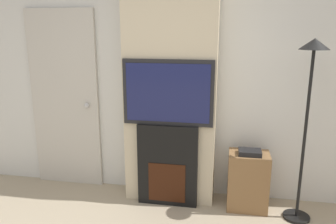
% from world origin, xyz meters
% --- Properties ---
extents(wall_back, '(6.00, 0.06, 2.70)m').
position_xyz_m(wall_back, '(0.00, 2.03, 1.35)').
color(wall_back, silver).
rests_on(wall_back, ground_plane).
extents(chimney_breast, '(0.97, 0.31, 2.70)m').
position_xyz_m(chimney_breast, '(0.00, 1.85, 1.35)').
color(chimney_breast, beige).
rests_on(chimney_breast, ground_plane).
extents(fireplace, '(0.64, 0.15, 0.90)m').
position_xyz_m(fireplace, '(0.00, 1.69, 0.45)').
color(fireplace, black).
rests_on(fireplace, ground_plane).
extents(television, '(0.93, 0.07, 0.68)m').
position_xyz_m(television, '(0.00, 1.69, 1.24)').
color(television, black).
rests_on(television, fireplace).
extents(floor_lamp, '(0.27, 0.27, 1.79)m').
position_xyz_m(floor_lamp, '(1.34, 1.62, 1.33)').
color(floor_lamp, black).
rests_on(floor_lamp, ground_plane).
extents(media_stand, '(0.42, 0.32, 0.67)m').
position_xyz_m(media_stand, '(0.85, 1.74, 0.32)').
color(media_stand, brown).
rests_on(media_stand, ground_plane).
extents(entry_door, '(0.83, 0.09, 2.10)m').
position_xyz_m(entry_door, '(-1.29, 1.97, 1.05)').
color(entry_door, '#BCB7AD').
rests_on(entry_door, ground_plane).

